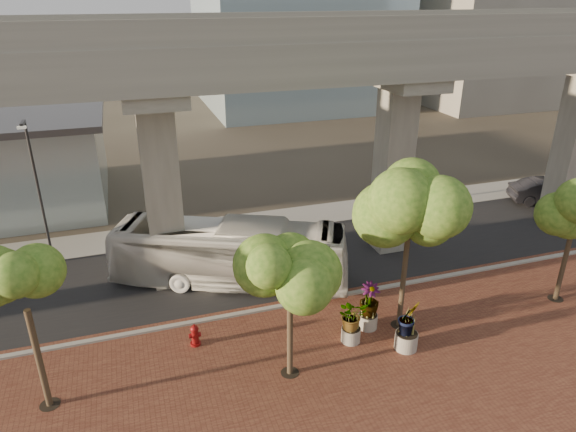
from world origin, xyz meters
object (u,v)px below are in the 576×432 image
object	(u,v)px
fire_hydrant	(195,335)
planter_front	(352,317)
parked_car	(548,192)
transit_bus	(230,254)

from	to	relation	value
fire_hydrant	planter_front	xyz separation A→B (m)	(6.13, -1.75, 0.72)
parked_car	planter_front	distance (m)	21.39
fire_hydrant	planter_front	distance (m)	6.42
fire_hydrant	planter_front	size ratio (longest dim) A/B	0.50
parked_car	fire_hydrant	distance (m)	26.41
planter_front	transit_bus	bearing A→B (deg)	120.86
fire_hydrant	planter_front	world-z (taller)	planter_front
parked_car	planter_front	xyz separation A→B (m)	(-19.04, -9.74, 0.42)
fire_hydrant	planter_front	bearing A→B (deg)	-15.92
transit_bus	planter_front	size ratio (longest dim) A/B	5.93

